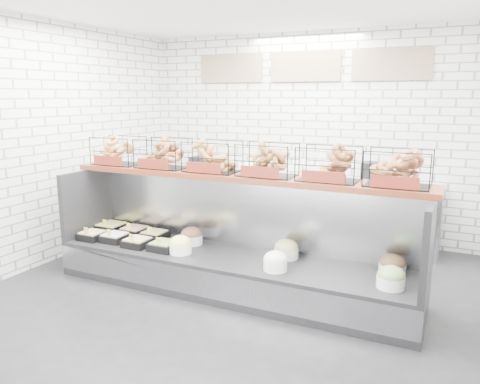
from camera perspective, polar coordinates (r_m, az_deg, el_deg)
The scene contains 5 objects.
ground at distance 5.00m, azimuth -2.77°, elevation -13.06°, with size 5.50×5.50×0.00m, color black.
room_shell at distance 5.08m, azimuth 0.29°, elevation 11.31°, with size 5.02×5.51×3.01m.
display_case at distance 5.16m, azimuth -1.09°, elevation -8.29°, with size 4.00×0.90×1.20m.
bagel_shelf at distance 5.05m, azimuth -0.08°, elevation 3.78°, with size 4.10×0.50×0.40m.
prep_counter at distance 6.97m, azimuth 6.64°, elevation -1.85°, with size 4.00×0.60×1.20m.
Camera 1 is at (2.17, -3.99, 2.09)m, focal length 35.00 mm.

